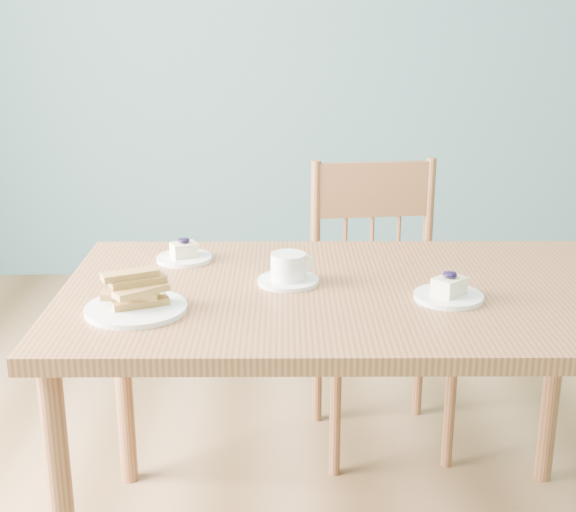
{
  "coord_description": "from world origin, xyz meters",
  "views": [
    {
      "loc": [
        -0.45,
        -1.69,
        1.42
      ],
      "look_at": [
        -0.42,
        0.2,
        0.83
      ],
      "focal_mm": 50.0,
      "sensor_mm": 36.0,
      "label": 1
    }
  ],
  "objects_px": {
    "dining_table": "(350,317)",
    "coffee_cup": "(289,270)",
    "biscotti_plate": "(136,299)",
    "cheesecake_plate_near": "(449,292)",
    "cheesecake_plate_far": "(184,255)",
    "dining_chair": "(380,305)"
  },
  "relations": [
    {
      "from": "cheesecake_plate_near",
      "to": "cheesecake_plate_far",
      "type": "height_order",
      "value": "cheesecake_plate_near"
    },
    {
      "from": "dining_table",
      "to": "cheesecake_plate_far",
      "type": "xyz_separation_m",
      "value": [
        -0.43,
        0.23,
        0.09
      ]
    },
    {
      "from": "biscotti_plate",
      "to": "cheesecake_plate_near",
      "type": "bearing_deg",
      "value": 5.09
    },
    {
      "from": "coffee_cup",
      "to": "biscotti_plate",
      "type": "bearing_deg",
      "value": -174.56
    },
    {
      "from": "biscotti_plate",
      "to": "dining_table",
      "type": "bearing_deg",
      "value": 15.98
    },
    {
      "from": "dining_table",
      "to": "biscotti_plate",
      "type": "distance_m",
      "value": 0.53
    },
    {
      "from": "dining_chair",
      "to": "cheesecake_plate_near",
      "type": "relative_size",
      "value": 5.75
    },
    {
      "from": "dining_chair",
      "to": "cheesecake_plate_near",
      "type": "height_order",
      "value": "dining_chair"
    },
    {
      "from": "cheesecake_plate_near",
      "to": "biscotti_plate",
      "type": "xyz_separation_m",
      "value": [
        -0.72,
        -0.06,
        0.01
      ]
    },
    {
      "from": "dining_chair",
      "to": "coffee_cup",
      "type": "relative_size",
      "value": 6.15
    },
    {
      "from": "dining_chair",
      "to": "coffee_cup",
      "type": "distance_m",
      "value": 0.72
    },
    {
      "from": "dining_table",
      "to": "biscotti_plate",
      "type": "xyz_separation_m",
      "value": [
        -0.5,
        -0.14,
        0.1
      ]
    },
    {
      "from": "cheesecake_plate_near",
      "to": "cheesecake_plate_far",
      "type": "distance_m",
      "value": 0.72
    },
    {
      "from": "coffee_cup",
      "to": "dining_table",
      "type": "bearing_deg",
      "value": -38.58
    },
    {
      "from": "cheesecake_plate_far",
      "to": "dining_table",
      "type": "bearing_deg",
      "value": -28.4
    },
    {
      "from": "dining_table",
      "to": "cheesecake_plate_near",
      "type": "distance_m",
      "value": 0.25
    },
    {
      "from": "cheesecake_plate_near",
      "to": "biscotti_plate",
      "type": "height_order",
      "value": "biscotti_plate"
    },
    {
      "from": "cheesecake_plate_far",
      "to": "cheesecake_plate_near",
      "type": "bearing_deg",
      "value": -25.5
    },
    {
      "from": "dining_table",
      "to": "coffee_cup",
      "type": "distance_m",
      "value": 0.19
    },
    {
      "from": "dining_chair",
      "to": "dining_table",
      "type": "bearing_deg",
      "value": -110.89
    },
    {
      "from": "dining_chair",
      "to": "biscotti_plate",
      "type": "height_order",
      "value": "dining_chair"
    },
    {
      "from": "dining_table",
      "to": "cheesecake_plate_near",
      "type": "relative_size",
      "value": 8.75
    }
  ]
}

